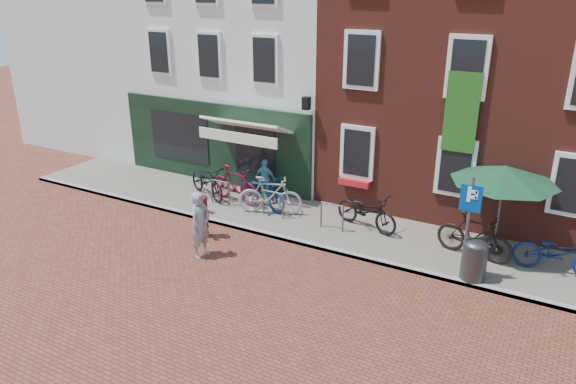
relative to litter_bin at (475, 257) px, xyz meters
The scene contains 18 objects.
ground 4.77m from the litter_bin, behind, with size 80.00×80.00×0.00m, color brown.
sidewalk 3.95m from the litter_bin, 162.08° to the left, with size 24.00×3.00×0.10m, color slate.
building_stucco 12.40m from the litter_bin, 145.40° to the left, with size 8.00×8.00×9.00m, color silver.
building_brick_mid 8.42m from the litter_bin, 112.04° to the left, with size 6.00×8.00×10.00m, color maroon.
filler_left 18.86m from the litter_bin, 158.73° to the left, with size 7.00×8.00×9.00m, color silver.
litter_bin is the anchor object (origin of this frame).
parking_sign 1.16m from the litter_bin, 166.63° to the right, with size 0.50×0.08×2.62m.
parasol 2.50m from the litter_bin, 83.70° to the left, with size 2.75×2.75×2.53m.
woman 6.99m from the litter_bin, 162.25° to the right, with size 0.67×0.44×1.83m, color gray.
boy 7.33m from the litter_bin, behind, with size 0.64×0.50×1.31m, color #923C3F.
cafe_person 7.55m from the litter_bin, 163.56° to the left, with size 0.79×0.33×1.35m, color #5EA1B9.
bicycle_0 9.11m from the litter_bin, behind, with size 0.73×2.09×1.10m, color black.
bicycle_1 8.03m from the litter_bin, behind, with size 0.57×2.03×1.22m, color #59081A.
bicycle_2 7.04m from the litter_bin, 168.88° to the left, with size 0.73×2.09×1.10m, color navy.
bicycle_3 6.49m from the litter_bin, behind, with size 0.57×2.03×1.22m, color gray.
bicycle_4 3.68m from the litter_bin, 156.12° to the left, with size 0.73×2.09×1.10m, color black.
bicycle_5 1.20m from the litter_bin, 101.36° to the left, with size 0.57×2.03×1.22m, color black.
bicycle_6 2.20m from the litter_bin, 36.88° to the left, with size 0.73×2.09×1.10m, color #0E1D4D.
Camera 1 is at (6.40, -12.02, 6.87)m, focal length 33.57 mm.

